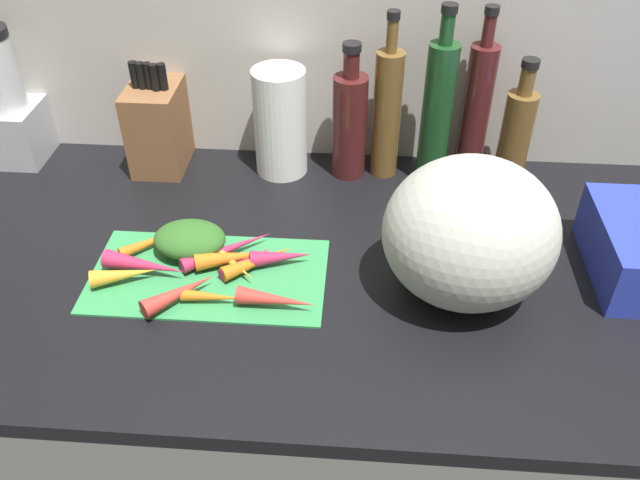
{
  "coord_description": "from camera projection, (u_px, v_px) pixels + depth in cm",
  "views": [
    {
      "loc": [
        10.6,
        -92.5,
        77.75
      ],
      "look_at": [
        4.38,
        -8.83,
        11.08
      ],
      "focal_mm": 36.84,
      "sensor_mm": 36.0,
      "label": 1
    }
  ],
  "objects": [
    {
      "name": "bottle_2",
      "position": [
        437.0,
        112.0,
        1.32
      ],
      "size": [
        6.2,
        6.2,
        37.44
      ],
      "color": "#19421E",
      "rests_on": "ground_plane"
    },
    {
      "name": "carrot_1",
      "position": [
        123.0,
        275.0,
        1.14
      ],
      "size": [
        11.45,
        6.31,
        3.14
      ],
      "primitive_type": "cone",
      "rotation": [
        0.0,
        1.57,
        0.31
      ],
      "color": "orange",
      "rests_on": "cutting_board"
    },
    {
      "name": "bottle_4",
      "position": [
        516.0,
        134.0,
        1.35
      ],
      "size": [
        6.36,
        6.36,
        27.14
      ],
      "color": "brown",
      "rests_on": "ground_plane"
    },
    {
      "name": "cutting_board",
      "position": [
        208.0,
        275.0,
        1.17
      ],
      "size": [
        41.73,
        22.7,
        0.8
      ],
      "primitive_type": "cube",
      "color": "#338C4C",
      "rests_on": "ground_plane"
    },
    {
      "name": "carrot_4",
      "position": [
        247.0,
        261.0,
        1.17
      ],
      "size": [
        9.22,
        9.63,
        2.25
      ],
      "primitive_type": "cone",
      "rotation": [
        0.0,
        1.57,
        0.82
      ],
      "color": "#B2264C",
      "rests_on": "cutting_board"
    },
    {
      "name": "knife_block",
      "position": [
        158.0,
        125.0,
        1.41
      ],
      "size": [
        10.7,
        15.28,
        24.0
      ],
      "color": "brown",
      "rests_on": "ground_plane"
    },
    {
      "name": "winter_squash",
      "position": [
        470.0,
        233.0,
        1.06
      ],
      "size": [
        28.43,
        26.3,
        25.45
      ],
      "primitive_type": "ellipsoid",
      "color": "#B2B7A8",
      "rests_on": "ground_plane"
    },
    {
      "name": "carrot_11",
      "position": [
        228.0,
        249.0,
        1.19
      ],
      "size": [
        16.02,
        12.88,
        2.79
      ],
      "primitive_type": "cone",
      "rotation": [
        0.0,
        1.57,
        0.64
      ],
      "color": "#B2264C",
      "rests_on": "cutting_board"
    },
    {
      "name": "carrot_7",
      "position": [
        145.0,
        265.0,
        1.15
      ],
      "size": [
        15.43,
        5.97,
        3.45
      ],
      "primitive_type": "cone",
      "rotation": [
        0.0,
        1.57,
        -0.17
      ],
      "color": "#B2264C",
      "rests_on": "cutting_board"
    },
    {
      "name": "bottle_3",
      "position": [
        476.0,
        109.0,
        1.35
      ],
      "size": [
        5.87,
        5.87,
        36.12
      ],
      "color": "#471919",
      "rests_on": "ground_plane"
    },
    {
      "name": "bottle_1",
      "position": [
        387.0,
        112.0,
        1.35
      ],
      "size": [
        5.82,
        5.82,
        35.32
      ],
      "color": "brown",
      "rests_on": "ground_plane"
    },
    {
      "name": "blender_appliance",
      "position": [
        5.0,
        106.0,
        1.41
      ],
      "size": [
        13.15,
        13.15,
        29.52
      ],
      "color": "#B2B2B7",
      "rests_on": "ground_plane"
    },
    {
      "name": "ground_plane",
      "position": [
        300.0,
        262.0,
        1.22
      ],
      "size": [
        170.0,
        80.0,
        3.0
      ],
      "primitive_type": "cube",
      "color": "black"
    },
    {
      "name": "carrot_2",
      "position": [
        179.0,
        293.0,
        1.1
      ],
      "size": [
        11.94,
        11.44,
        3.23
      ],
      "primitive_type": "cone",
      "rotation": [
        0.0,
        1.57,
        0.75
      ],
      "color": "red",
      "rests_on": "cutting_board"
    },
    {
      "name": "carrot_5",
      "position": [
        213.0,
        297.0,
        1.1
      ],
      "size": [
        10.77,
        2.36,
        2.13
      ],
      "primitive_type": "cone",
      "rotation": [
        0.0,
        1.57,
        -0.02
      ],
      "color": "orange",
      "rests_on": "cutting_board"
    },
    {
      "name": "carrot_9",
      "position": [
        276.0,
        300.0,
        1.09
      ],
      "size": [
        13.48,
        4.57,
        3.11
      ],
      "primitive_type": "cone",
      "rotation": [
        0.0,
        1.57,
        -0.11
      ],
      "color": "red",
      "rests_on": "cutting_board"
    },
    {
      "name": "carrot_3",
      "position": [
        258.0,
        261.0,
        1.17
      ],
      "size": [
        12.78,
        10.51,
        2.75
      ],
      "primitive_type": "cone",
      "rotation": [
        0.0,
        1.57,
        0.64
      ],
      "color": "orange",
      "rests_on": "cutting_board"
    },
    {
      "name": "carrot_greens_pile",
      "position": [
        190.0,
        239.0,
        1.19
      ],
      "size": [
        13.18,
        10.14,
        5.58
      ],
      "primitive_type": "ellipsoid",
      "color": "#2D6023",
      "rests_on": "cutting_board"
    },
    {
      "name": "paper_towel_roll",
      "position": [
        280.0,
        122.0,
        1.37
      ],
      "size": [
        11.07,
        11.07,
        23.14
      ],
      "primitive_type": "cylinder",
      "color": "white",
      "rests_on": "ground_plane"
    },
    {
      "name": "carrot_0",
      "position": [
        234.0,
        257.0,
        1.17
      ],
      "size": [
        14.26,
        7.04,
        3.32
      ],
      "primitive_type": "cone",
      "rotation": [
        0.0,
        1.57,
        0.28
      ],
      "color": "orange",
      "rests_on": "cutting_board"
    },
    {
      "name": "carrot_6",
      "position": [
        230.0,
        261.0,
        1.17
      ],
      "size": [
        11.61,
        11.08,
        2.46
      ],
      "primitive_type": "cone",
      "rotation": [
        0.0,
        1.57,
        -0.75
      ],
      "color": "orange",
      "rests_on": "cutting_board"
    },
    {
      "name": "wall_back",
      "position": [
        316.0,
        21.0,
        1.33
      ],
      "size": [
        170.0,
        3.0,
        60.0
      ],
      "primitive_type": "cube",
      "color": "#BCB7AD",
      "rests_on": "ground_plane"
    },
    {
      "name": "carrot_10",
      "position": [
        281.0,
        257.0,
        1.17
      ],
      "size": [
        11.45,
        5.34,
        3.15
      ],
      "primitive_type": "cone",
      "rotation": [
        0.0,
        1.57,
        0.21
      ],
      "color": "#B2264C",
      "rests_on": "cutting_board"
    },
    {
      "name": "carrot_8",
      "position": [
        158.0,
        239.0,
        1.22
      ],
      "size": [
        12.87,
        11.02,
        2.11
      ],
      "primitive_type": "cone",
      "rotation": [
        0.0,
        1.57,
        0.68
      ],
      "color": "orange",
      "rests_on": "cutting_board"
    },
    {
      "name": "bottle_0",
      "position": [
        350.0,
        123.0,
        1.36
      ],
      "size": [
        7.21,
        7.21,
        29.22
      ],
      "color": "#471919",
      "rests_on": "ground_plane"
    }
  ]
}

